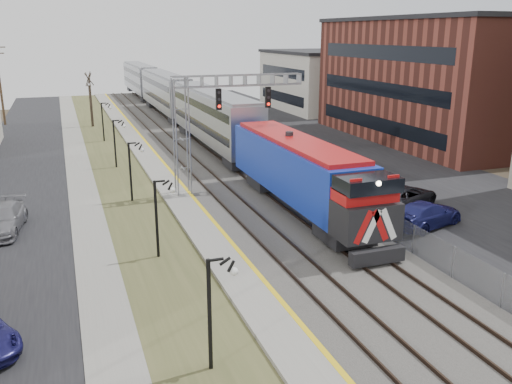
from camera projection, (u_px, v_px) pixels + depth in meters
name	position (u px, v px, depth m)	size (l,w,h in m)	color
street_west	(17.00, 185.00, 40.05)	(7.00, 120.00, 0.04)	black
sidewalk	(81.00, 179.00, 41.51)	(2.00, 120.00, 0.08)	gray
grass_median	(121.00, 176.00, 42.49)	(4.00, 120.00, 0.06)	#444927
platform	(159.00, 172.00, 43.44)	(2.00, 120.00, 0.24)	gray
ballast_bed	(219.00, 167.00, 45.06)	(8.00, 120.00, 0.20)	#595651
parking_lot	(346.00, 157.00, 48.98)	(16.00, 120.00, 0.04)	black
platform_edge	(169.00, 169.00, 43.69)	(0.24, 120.00, 0.01)	gold
track_near	(195.00, 167.00, 44.37)	(1.58, 120.00, 0.15)	#2D2119
track_far	(236.00, 163.00, 45.50)	(1.58, 120.00, 0.15)	#2D2119
train	(179.00, 101.00, 65.03)	(3.00, 85.85, 5.33)	#1431A9
signal_gantry	(206.00, 114.00, 36.28)	(9.00, 1.07, 8.15)	gray
lampposts	(156.00, 218.00, 26.84)	(0.14, 62.14, 4.00)	black
fence	(266.00, 155.00, 46.23)	(0.04, 120.00, 1.60)	gray
buildings_east	(509.00, 85.00, 48.30)	(16.00, 76.00, 15.00)	#A9A088
bare_trees	(0.00, 141.00, 42.45)	(12.30, 42.30, 5.95)	#382D23
car_lot_c	(403.00, 197.00, 34.50)	(2.53, 5.48, 1.52)	black
car_lot_d	(426.00, 215.00, 31.22)	(2.08, 5.12, 1.49)	navy
car_lot_e	(343.00, 173.00, 40.81)	(1.59, 3.95, 1.35)	slate
car_lot_f	(259.00, 135.00, 56.22)	(1.38, 3.95, 1.30)	#0D4416
car_street_b	(2.00, 220.00, 30.39)	(2.10, 5.16, 1.50)	slate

